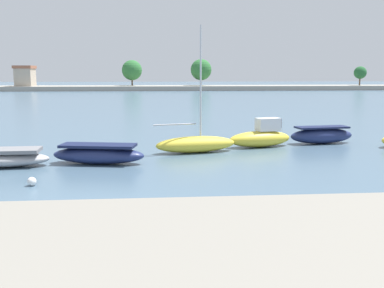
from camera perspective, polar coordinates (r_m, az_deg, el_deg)
name	(u,v)px	position (r m, az deg, el deg)	size (l,w,h in m)	color
ground_plane	(84,223)	(14.22, -13.67, -9.73)	(400.00, 400.00, 0.00)	#476075
moored_boat_1	(3,158)	(23.49, -23.05, -1.69)	(4.48, 1.82, 0.88)	#9E9EA3
moored_boat_2	(98,154)	(22.81, -11.87, -1.30)	(4.85, 2.30, 0.99)	navy
moored_boat_3	(196,144)	(25.43, 0.50, 0.05)	(4.86, 2.29, 7.11)	yellow
moored_boat_4	(261,137)	(27.65, 8.82, 0.91)	(4.27, 2.35, 1.76)	yellow
moored_boat_5	(322,135)	(29.79, 16.23, 1.08)	(4.35, 1.83, 1.11)	navy
mooring_buoy_0	(32,181)	(19.18, -19.80, -4.53)	(0.36, 0.36, 0.36)	white
distant_shoreline	(128,84)	(114.25, -8.23, 7.65)	(132.40, 10.80, 7.81)	gray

